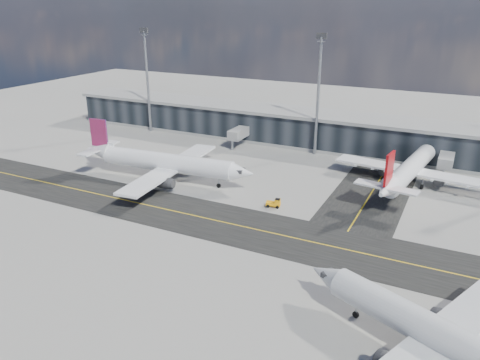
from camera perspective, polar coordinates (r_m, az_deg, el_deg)
The scene contains 9 objects.
ground at distance 76.72m, azimuth -2.11°, elevation -6.64°, with size 300.00×300.00×0.00m, color gray.
taxiway_lanes at distance 83.90m, azimuth 3.76°, elevation -4.13°, with size 180.00×63.00×0.03m.
terminal_concourse at distance 123.19m, azimuth 10.21°, elevation 5.82°, with size 152.00×19.80×8.80m.
floodlight_masts at distance 114.23m, azimuth 9.53°, elevation 10.62°, with size 102.50×0.70×28.90m.
airliner_af at distance 99.58m, azimuth -9.18°, elevation 2.14°, with size 39.60×33.79×11.72m.
airliner_redtail at distance 101.20m, azimuth 20.03°, elevation 1.28°, with size 31.95×37.36×11.06m.
airliner_near at distance 53.89m, azimuth 24.43°, elevation -17.60°, with size 34.65×29.94×10.73m.
baggage_tug at distance 86.31m, azimuth 4.24°, elevation -2.81°, with size 2.83×1.82×1.64m.
service_van at distance 110.61m, azimuth 16.28°, elevation 1.69°, with size 2.12×4.59×1.28m, color white.
Camera 1 is at (32.80, -59.60, 35.46)m, focal length 35.00 mm.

